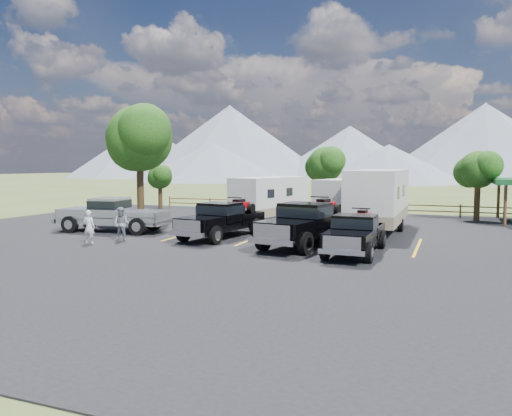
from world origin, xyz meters
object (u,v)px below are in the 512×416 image
(trailer_center, at_px, (350,200))
(person_b, at_px, (121,224))
(trailer_left, at_px, (270,198))
(rig_right, at_px, (356,232))
(rig_left, at_px, (223,219))
(pickup_silver, at_px, (113,214))
(tree_big_nw, at_px, (139,139))
(trailer_right, at_px, (378,199))
(rig_center, at_px, (307,223))
(person_a, at_px, (89,227))

(trailer_center, distance_m, person_b, 14.55)
(trailer_left, distance_m, trailer_center, 5.30)
(trailer_center, bearing_deg, rig_right, -66.23)
(rig_right, bearing_deg, rig_left, 164.10)
(person_b, bearing_deg, pickup_silver, 122.00)
(tree_big_nw, xyz_separation_m, rig_right, (16.18, -7.66, -4.65))
(trailer_right, relative_size, person_b, 5.96)
(rig_left, relative_size, rig_center, 0.90)
(person_a, bearing_deg, person_b, -129.24)
(tree_big_nw, relative_size, person_a, 4.84)
(rig_right, relative_size, person_b, 3.35)
(rig_center, xyz_separation_m, rig_right, (2.51, -1.31, -0.18))
(pickup_silver, bearing_deg, tree_big_nw, -167.75)
(trailer_right, relative_size, pickup_silver, 1.51)
(trailer_left, bearing_deg, rig_center, -48.64)
(rig_right, distance_m, trailer_left, 12.71)
(rig_right, bearing_deg, tree_big_nw, 155.14)
(person_b, bearing_deg, rig_left, 22.03)
(rig_center, distance_m, person_b, 9.26)
(person_a, bearing_deg, rig_right, -176.98)
(rig_left, height_order, rig_center, rig_center)
(rig_center, height_order, trailer_left, trailer_left)
(tree_big_nw, distance_m, rig_right, 18.49)
(rig_right, bearing_deg, trailer_right, 91.29)
(rig_center, bearing_deg, person_a, -150.98)
(trailer_left, xyz_separation_m, person_a, (-4.84, -12.24, -0.74))
(person_a, bearing_deg, trailer_center, -135.25)
(trailer_left, xyz_separation_m, trailer_center, (5.29, 0.32, -0.03))
(trailer_left, bearing_deg, tree_big_nw, -152.04)
(trailer_center, height_order, trailer_right, trailer_right)
(rig_center, height_order, trailer_center, trailer_center)
(pickup_silver, xyz_separation_m, person_b, (2.54, -2.63, -0.16))
(rig_left, distance_m, person_a, 6.61)
(rig_left, height_order, trailer_right, trailer_right)
(tree_big_nw, distance_m, person_a, 11.45)
(rig_left, height_order, person_b, rig_left)
(trailer_right, xyz_separation_m, person_b, (-11.44, -8.31, -0.99))
(tree_big_nw, bearing_deg, rig_left, -31.90)
(rig_right, bearing_deg, rig_center, 153.04)
(pickup_silver, distance_m, person_a, 4.32)
(trailer_right, xyz_separation_m, pickup_silver, (-13.98, -5.68, -0.83))
(trailer_left, bearing_deg, rig_right, -41.70)
(rig_left, xyz_separation_m, trailer_center, (5.02, 8.35, 0.53))
(tree_big_nw, relative_size, rig_left, 1.24)
(trailer_center, height_order, pickup_silver, trailer_center)
(rig_left, distance_m, pickup_silver, 6.77)
(tree_big_nw, bearing_deg, trailer_right, -0.19)
(rig_left, height_order, pickup_silver, rig_left)
(rig_center, distance_m, person_a, 10.46)
(rig_right, bearing_deg, pickup_silver, 172.71)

